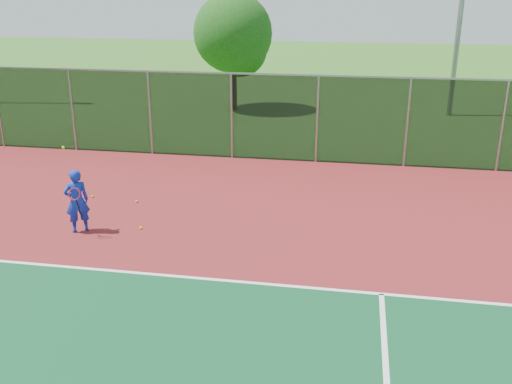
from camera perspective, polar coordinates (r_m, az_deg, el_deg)
ground at (r=9.35m, az=0.01°, el=-18.31°), size 120.00×120.00×0.00m
court_apron at (r=10.96m, az=1.87°, el=-11.91°), size 30.00×20.00×0.02m
fence_back at (r=19.74m, az=6.15°, el=7.33°), size 30.00×0.06×3.03m
tennis_player at (r=14.69m, az=-17.48°, el=-0.84°), size 0.70×0.74×2.16m
practice_ball_0 at (r=14.70m, az=-11.45°, el=-3.53°), size 0.07×0.07×0.07m
practice_ball_3 at (r=17.23m, az=-16.04°, el=-0.42°), size 0.07×0.07×0.07m
practice_ball_4 at (r=16.53m, az=-11.86°, el=-0.92°), size 0.07×0.07×0.07m
tree_back_left at (r=28.55m, az=-2.14°, el=15.22°), size 3.84×3.84×5.63m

